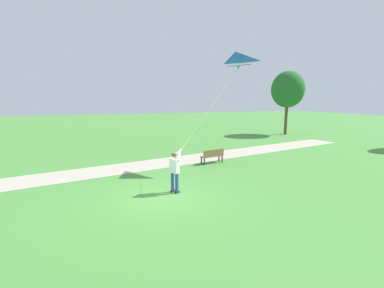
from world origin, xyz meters
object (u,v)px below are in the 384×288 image
(flying_kite, at_px, (235,61))
(park_bench_near_walkway, at_px, (213,155))
(person_kite_flyer, at_px, (175,168))
(tree_treeline_right, at_px, (288,90))

(flying_kite, bearing_deg, park_bench_near_walkway, -158.54)
(person_kite_flyer, xyz_separation_m, park_bench_near_walkway, (-4.13, 3.67, -0.54))
(person_kite_flyer, bearing_deg, flying_kite, 121.95)
(flying_kite, xyz_separation_m, park_bench_near_walkway, (-1.47, -0.58, -5.39))
(person_kite_flyer, height_order, tree_treeline_right, tree_treeline_right)
(park_bench_near_walkway, bearing_deg, flying_kite, 21.46)
(tree_treeline_right, bearing_deg, flying_kite, -49.31)
(tree_treeline_right, bearing_deg, park_bench_near_walkway, -54.58)
(person_kite_flyer, bearing_deg, park_bench_near_walkway, 138.33)
(park_bench_near_walkway, bearing_deg, tree_treeline_right, 125.42)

